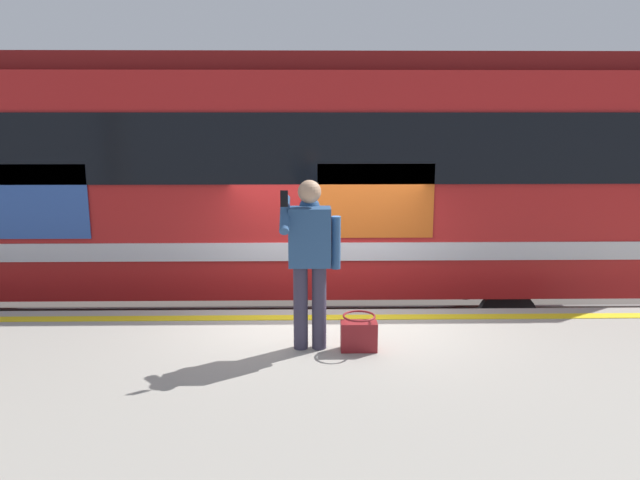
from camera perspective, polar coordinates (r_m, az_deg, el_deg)
The scene contains 8 objects.
ground_plane at distance 7.62m, azimuth 0.84°, elevation -14.60°, with size 24.95×24.95×0.00m, color #4C4742.
platform at distance 5.63m, azimuth 1.52°, elevation -18.37°, with size 14.62×3.92×1.13m, color #9E998E.
safety_line at distance 6.90m, azimuth 0.95°, elevation -7.29°, with size 14.32×0.16×0.01m, color yellow.
track_rail_near at distance 9.05m, azimuth 0.52°, elevation -9.62°, with size 19.00×0.08×0.16m, color slate.
track_rail_far at distance 10.40m, azimuth 0.31°, elevation -6.72°, with size 19.00×0.08×0.16m, color slate.
train_carriage at distance 9.27m, azimuth -9.51°, elevation 6.40°, with size 12.66×2.84×4.00m.
passenger at distance 5.78m, azimuth -0.96°, elevation -1.02°, with size 0.57×0.55×1.66m.
handbag at distance 5.97m, azimuth 3.67°, elevation -8.82°, with size 0.35×0.32×0.36m.
Camera 1 is at (0.22, 6.82, 3.40)m, focal length 34.01 mm.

